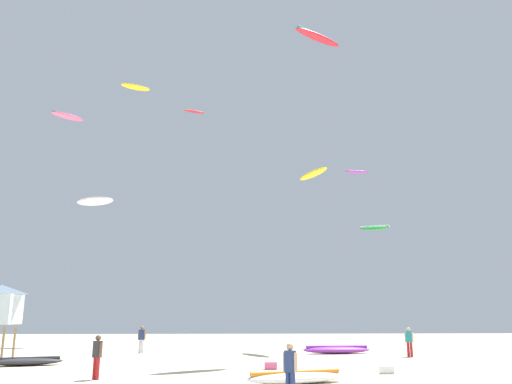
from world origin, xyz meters
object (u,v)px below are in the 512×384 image
object	(u,v)px
lifeguard_tower	(0,304)
kite_aloft_3	(357,172)
person_foreground	(290,367)
person_right	(409,340)
kite_aloft_9	(318,37)
gear_bag	(387,370)
kite_aloft_4	(375,227)
person_left	(142,337)
kite_grounded_far	(337,350)
kite_aloft_8	(95,201)
kite_aloft_5	(136,87)
cooler_box	(271,366)
kite_aloft_6	(313,174)
kite_grounded_near	(296,377)
kite_aloft_1	(68,116)
kite_aloft_0	(194,112)
person_midground	(97,353)
kite_grounded_mid	(25,362)

from	to	relation	value
lifeguard_tower	kite_aloft_3	bearing A→B (deg)	27.89
person_foreground	person_right	size ratio (longest dim) A/B	0.94
kite_aloft_3	kite_aloft_9	size ratio (longest dim) A/B	0.59
gear_bag	kite_aloft_4	distance (m)	31.34
person_left	person_right	world-z (taller)	person_left
kite_grounded_far	kite_aloft_8	size ratio (longest dim) A/B	1.12
kite_aloft_3	kite_aloft_5	bearing A→B (deg)	-173.91
person_right	cooler_box	xyz separation A→B (m)	(-8.78, -6.77, -0.84)
person_left	kite_aloft_6	size ratio (longest dim) A/B	0.43
kite_aloft_5	kite_grounded_near	bearing A→B (deg)	-63.79
cooler_box	kite_aloft_1	bearing A→B (deg)	131.70
kite_aloft_0	lifeguard_tower	bearing A→B (deg)	-114.90
person_right	kite_aloft_8	bearing A→B (deg)	100.38
person_midground	kite_aloft_9	distance (m)	24.65
gear_bag	kite_aloft_5	distance (m)	32.94
lifeguard_tower	kite_aloft_6	xyz separation A→B (m)	(19.61, 6.67, 9.94)
kite_grounded_near	kite_aloft_9	bearing A→B (deg)	74.23
kite_grounded_mid	kite_aloft_9	bearing A→B (deg)	15.10
kite_grounded_mid	kite_aloft_6	distance (m)	23.38
person_foreground	kite_aloft_1	bearing A→B (deg)	-101.68
kite_grounded_near	kite_aloft_4	distance (m)	35.33
person_foreground	kite_aloft_1	size ratio (longest dim) A/B	0.58
kite_grounded_near	kite_aloft_3	size ratio (longest dim) A/B	1.75
kite_grounded_mid	kite_aloft_8	size ratio (longest dim) A/B	0.91
kite_aloft_5	kite_aloft_1	bearing A→B (deg)	169.42
person_foreground	lifeguard_tower	distance (m)	21.75
person_left	kite_aloft_5	size ratio (longest dim) A/B	0.66
kite_aloft_1	kite_aloft_6	distance (m)	22.50
kite_grounded_far	gear_bag	bearing A→B (deg)	-90.85
cooler_box	kite_aloft_3	distance (m)	26.28
cooler_box	kite_aloft_6	size ratio (longest dim) A/B	0.14
person_foreground	kite_grounded_near	world-z (taller)	person_foreground
kite_aloft_3	person_midground	bearing A→B (deg)	-125.29
kite_grounded_far	cooler_box	size ratio (longest dim) A/B	7.95
person_midground	kite_aloft_5	distance (m)	29.83
lifeguard_tower	kite_grounded_mid	bearing A→B (deg)	-51.57
kite_aloft_3	kite_aloft_9	xyz separation A→B (m)	(-5.50, -13.07, 5.71)
person_left	kite_aloft_1	bearing A→B (deg)	67.52
kite_aloft_3	kite_aloft_0	bearing A→B (deg)	155.79
kite_grounded_near	kite_aloft_3	xyz separation A→B (m)	(8.75, 24.59, 14.81)
lifeguard_tower	kite_aloft_6	size ratio (longest dim) A/B	1.04
person_right	kite_aloft_1	distance (m)	33.53
kite_aloft_0	kite_aloft_6	bearing A→B (deg)	-52.01
kite_grounded_far	person_midground	bearing A→B (deg)	-132.38
lifeguard_tower	kite_aloft_9	bearing A→B (deg)	-0.12
kite_grounded_far	kite_aloft_0	bearing A→B (deg)	123.18
kite_grounded_mid	kite_aloft_0	bearing A→B (deg)	76.41
lifeguard_tower	kite_aloft_6	bearing A→B (deg)	18.78
kite_aloft_5	kite_aloft_8	xyz separation A→B (m)	(-3.61, 2.98, -9.66)
kite_grounded_mid	kite_aloft_0	size ratio (longest dim) A/B	1.60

